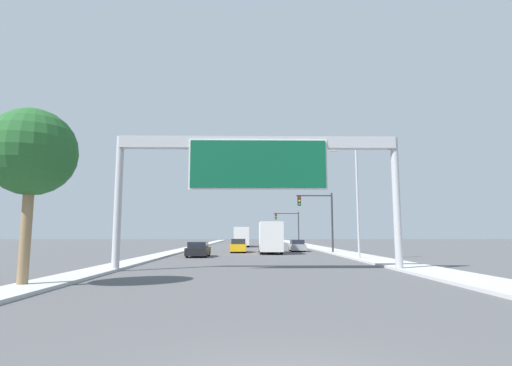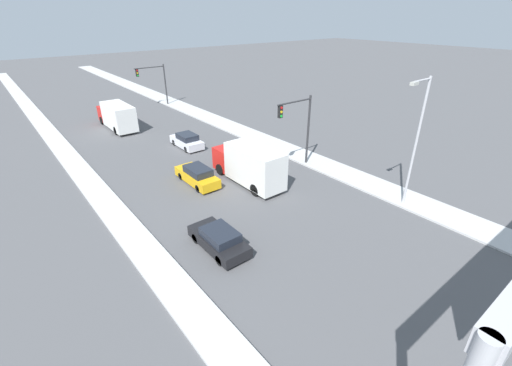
# 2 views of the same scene
# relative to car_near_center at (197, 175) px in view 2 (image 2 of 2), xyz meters

# --- Properties ---
(sidewalk_right) EXTENTS (3.00, 120.00, 0.15)m
(sidewalk_right) POSITION_rel_car_near_center_xyz_m (11.25, 19.16, -0.65)
(sidewalk_right) COLOR #B9B9B9
(sidewalk_right) RESTS_ON ground
(median_strip_left) EXTENTS (2.00, 120.00, 0.15)m
(median_strip_left) POSITION_rel_car_near_center_xyz_m (-7.25, 19.16, -0.65)
(median_strip_left) COLOR #B9B9B9
(median_strip_left) RESTS_ON ground
(car_near_center) EXTENTS (1.76, 4.79, 1.54)m
(car_near_center) POSITION_rel_car_near_center_xyz_m (0.00, 0.00, 0.00)
(car_near_center) COLOR gold
(car_near_center) RESTS_ON ground
(car_mid_left) EXTENTS (1.89, 4.42, 1.38)m
(car_mid_left) POSITION_rel_car_near_center_xyz_m (-3.50, -8.71, -0.07)
(car_mid_left) COLOR black
(car_mid_left) RESTS_ON ground
(car_far_right) EXTENTS (1.70, 4.39, 1.39)m
(car_far_right) POSITION_rel_car_near_center_xyz_m (7.00, 2.43, -0.06)
(car_far_right) COLOR #A5A8AD
(car_far_right) RESTS_ON ground
(car_near_left) EXTENTS (1.84, 4.40, 1.53)m
(car_near_left) POSITION_rel_car_near_center_xyz_m (3.50, 8.31, -0.01)
(car_near_left) COLOR silver
(car_near_left) RESTS_ON ground
(truck_box_primary) EXTENTS (2.40, 8.14, 3.16)m
(truck_box_primary) POSITION_rel_car_near_center_xyz_m (0.00, 19.56, 0.89)
(truck_box_primary) COLOR red
(truck_box_primary) RESTS_ON ground
(truck_box_secondary) EXTENTS (2.35, 7.57, 3.36)m
(truck_box_secondary) POSITION_rel_car_near_center_xyz_m (3.50, -2.68, 0.98)
(truck_box_secondary) COLOR red
(truck_box_secondary) RESTS_ON ground
(traffic_light_near_intersection) EXTENTS (3.98, 0.32, 6.56)m
(traffic_light_near_intersection) POSITION_rel_car_near_center_xyz_m (9.05, -2.84, 3.65)
(traffic_light_near_intersection) COLOR #2D2D30
(traffic_light_near_intersection) RESTS_ON ground
(traffic_light_mid_block) EXTENTS (4.62, 0.32, 6.10)m
(traffic_light_mid_block) POSITION_rel_car_near_center_xyz_m (8.77, 27.16, 3.42)
(traffic_light_mid_block) COLOR #2D2D30
(traffic_light_mid_block) RESTS_ON ground
(street_lamp_right) EXTENTS (2.30, 0.28, 9.46)m
(street_lamp_right) POSITION_rel_car_near_center_xyz_m (10.10, -12.89, 4.76)
(street_lamp_right) COLOR #B2B2B7
(street_lamp_right) RESTS_ON ground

